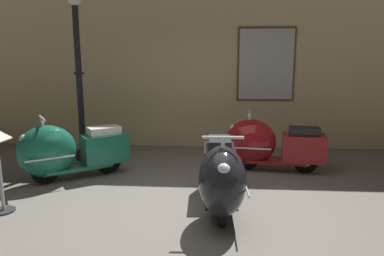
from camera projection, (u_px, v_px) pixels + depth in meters
The scene contains 7 objects.
ground_plane at pixel (194, 211), 4.79m from camera, with size 60.00×60.00×0.00m, color slate.
showroom_back_wall at pixel (213, 56), 7.72m from camera, with size 18.00×0.63×3.83m.
scooter_0 at pixel (66, 151), 5.85m from camera, with size 1.67×1.36×1.04m.
scooter_1 at pixel (221, 176), 4.64m from camera, with size 0.59×1.75×1.06m.
scooter_2 at pixel (266, 144), 6.32m from camera, with size 1.69×0.66×1.01m.
lamppost at pixel (79, 78), 6.78m from camera, with size 0.28×0.28×3.02m.
info_stanchion at pixel (1, 179), 4.68m from camera, with size 0.28×0.34×1.03m.
Camera 1 is at (0.29, -4.47, 1.99)m, focal length 35.10 mm.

